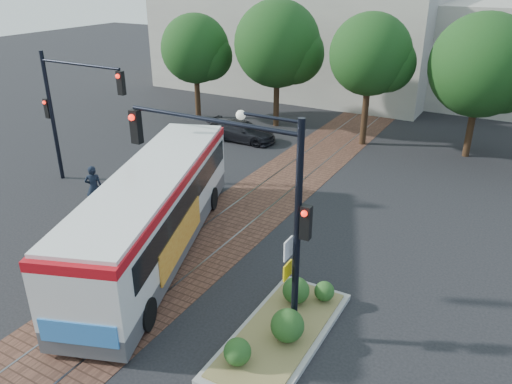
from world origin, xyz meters
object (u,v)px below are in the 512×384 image
city_bus (155,207)px  traffic_island (283,326)px  officer (94,187)px  parked_car (242,131)px  signal_pole_left (67,102)px  signal_pole_main (254,190)px

city_bus → traffic_island: bearing=-38.0°
city_bus → officer: (-4.49, 1.39, -0.75)m
city_bus → parked_car: size_ratio=2.88×
signal_pole_left → signal_pole_main: bearing=-21.4°
signal_pole_left → parked_car: 10.31m
traffic_island → city_bus: bearing=162.2°
signal_pole_main → traffic_island: bearing=-5.4°
traffic_island → signal_pole_left: bearing=159.6°
traffic_island → signal_pole_left: (-13.19, 4.89, 3.54)m
signal_pole_main → signal_pole_left: bearing=158.6°
city_bus → signal_pole_left: signal_pole_left is taller
signal_pole_left → officer: 4.32m
signal_pole_left → officer: size_ratio=3.14×
city_bus → traffic_island: city_bus is taller
parked_car → city_bus: bearing=-165.0°
city_bus → signal_pole_left: (-7.25, 2.99, 2.16)m
city_bus → parked_car: 12.69m
officer → city_bus: bearing=124.9°
officer → traffic_island: bearing=124.6°
city_bus → signal_pole_main: signal_pole_main is taller
signal_pole_main → parked_car: size_ratio=1.50×
city_bus → signal_pole_left: bearing=137.4°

